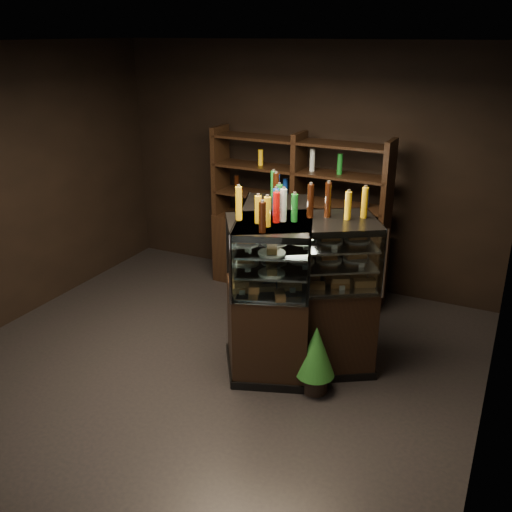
{
  "coord_description": "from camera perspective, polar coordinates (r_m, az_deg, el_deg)",
  "views": [
    {
      "loc": [
        2.52,
        -4.12,
        3.08
      ],
      "look_at": [
        0.39,
        0.3,
        1.14
      ],
      "focal_mm": 40.0,
      "sensor_mm": 36.0,
      "label": 1
    }
  ],
  "objects": [
    {
      "name": "food_display",
      "position": [
        5.34,
        3.24,
        0.35
      ],
      "size": [
        1.19,
        1.27,
        0.46
      ],
      "color": "#CD8F49",
      "rests_on": "display_case"
    },
    {
      "name": "back_shelving",
      "position": [
        7.07,
        4.08,
        1.07
      ],
      "size": [
        2.21,
        0.47,
        2.0
      ],
      "rotation": [
        0.0,
        0.0,
        -0.02
      ],
      "color": "black",
      "rests_on": "ground"
    },
    {
      "name": "ground",
      "position": [
        5.73,
        -4.86,
        -11.08
      ],
      "size": [
        5.0,
        5.0,
        0.0
      ],
      "primitive_type": "plane",
      "color": "black",
      "rests_on": "ground"
    },
    {
      "name": "display_case",
      "position": [
        5.61,
        3.13,
        -5.82
      ],
      "size": [
        1.63,
        1.54,
        1.51
      ],
      "rotation": [
        0.0,
        0.0,
        -0.34
      ],
      "color": "black",
      "rests_on": "ground"
    },
    {
      "name": "potted_conifer",
      "position": [
        5.19,
        6.03,
        -9.34
      ],
      "size": [
        0.35,
        0.35,
        0.75
      ],
      "rotation": [
        0.0,
        0.0,
        -0.26
      ],
      "color": "black",
      "rests_on": "ground"
    },
    {
      "name": "room_shell",
      "position": [
        4.96,
        -5.57,
        8.17
      ],
      "size": [
        5.02,
        5.02,
        3.01
      ],
      "color": "black",
      "rests_on": "ground"
    },
    {
      "name": "bottles_top",
      "position": [
        5.19,
        3.39,
        5.46
      ],
      "size": [
        1.03,
        1.13,
        0.3
      ],
      "color": "black",
      "rests_on": "display_case"
    }
  ]
}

